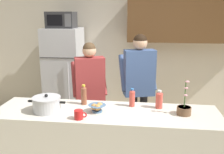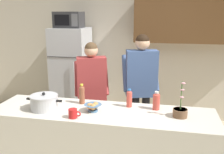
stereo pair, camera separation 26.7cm
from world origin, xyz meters
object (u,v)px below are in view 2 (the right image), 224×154
Objects in this scene: person_by_sink at (141,79)px; bottle_mid_counter at (156,101)px; refrigerator at (72,74)px; bread_bowl at (93,107)px; potted_orchid at (180,112)px; microwave at (69,20)px; coffee_mug at (73,113)px; bottle_far_corner at (82,94)px; cooking_pot at (44,102)px; bottle_near_edge at (129,98)px; person_near_pot at (92,85)px.

person_by_sink is 8.07× the size of bottle_mid_counter.
refrigerator is 8.79× the size of bread_bowl.
potted_orchid reaches higher than bread_bowl.
coffee_mug is at bearing -68.73° from microwave.
coffee_mug is 0.44m from bottle_far_corner.
coffee_mug is 0.55× the size of bottle_far_corner.
microwave reaches higher than bottle_far_corner.
cooking_pot is at bearing -168.30° from bottle_mid_counter.
bottle_near_edge is at bearing -94.78° from person_by_sink.
microwave is at bearing 102.08° from cooking_pot.
bottle_mid_counter is at bearing -1.07° from bottle_far_corner.
cooking_pot reaches higher than bread_bowl.
bottle_near_edge is 0.56× the size of potted_orchid.
potted_orchid is at bearing 2.59° from bread_bowl.
bottle_near_edge is at bearing 0.39° from bottle_far_corner.
cooking_pot is 1.99× the size of bottle_mid_counter.
person_by_sink reaches higher than coffee_mug.
bottle_near_edge is at bearing 40.08° from coffee_mug.
bread_bowl is (0.25, -0.80, -0.01)m from person_near_pot.
person_by_sink is 1.41m from cooking_pot.
cooking_pot is at bearing -174.82° from bread_bowl.
person_near_pot is 0.84m from bread_bowl.
microwave reaches higher than person_by_sink.
bottle_near_edge is (0.37, 0.22, 0.05)m from bread_bowl.
bread_bowl is at bearing -63.07° from refrigerator.
person_near_pot reaches higher than bottle_near_edge.
potted_orchid is (1.07, 0.25, 0.01)m from coffee_mug.
bottle_mid_counter reaches higher than cooking_pot.
bottle_far_corner is at bearing -65.18° from microwave.
refrigerator reaches higher than bottle_far_corner.
microwave is 3.66× the size of coffee_mug.
refrigerator is at bearing 135.62° from potted_orchid.
potted_orchid is (1.88, -1.81, -0.87)m from microwave.
bread_bowl is (0.95, -1.86, -0.87)m from microwave.
person_by_sink is at bearing 117.97° from potted_orchid.
potted_orchid is at bearing 3.56° from cooking_pot.
person_near_pot is 1.10m from bottle_mid_counter.
person_near_pot is at bearing -56.07° from microwave.
cooking_pot is 0.44m from bottle_far_corner.
bottle_mid_counter reaches higher than coffee_mug.
bread_bowl is at bearing 54.81° from coffee_mug.
bottle_far_corner is (0.76, -1.66, 0.18)m from refrigerator.
person_by_sink is 0.98m from bottle_far_corner.
bottle_mid_counter is (0.30, -0.02, -0.00)m from bottle_near_edge.
person_by_sink is 1.07m from bread_bowl.
refrigerator is 1.67m from person_by_sink.
microwave is 2.26m from bread_bowl.
person_near_pot reaches higher than coffee_mug.
bottle_mid_counter is at bearing -3.77° from bottle_near_edge.
refrigerator is 2.13m from bottle_near_edge.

